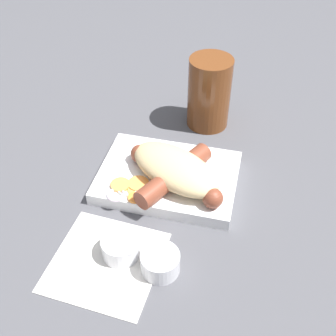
{
  "coord_description": "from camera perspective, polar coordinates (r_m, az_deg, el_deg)",
  "views": [
    {
      "loc": [
        -0.12,
        0.49,
        0.5
      ],
      "look_at": [
        0.0,
        0.0,
        0.03
      ],
      "focal_mm": 45.0,
      "sensor_mm": 36.0,
      "label": 1
    }
  ],
  "objects": [
    {
      "name": "condiment_cup_far",
      "position": [
        0.58,
        -1.06,
        -12.77
      ],
      "size": [
        0.05,
        0.05,
        0.03
      ],
      "color": "white",
      "rests_on": "ground_plane"
    },
    {
      "name": "napkin",
      "position": [
        0.61,
        -8.43,
        -12.4
      ],
      "size": [
        0.16,
        0.16,
        0.0
      ],
      "color": "white",
      "rests_on": "ground_plane"
    },
    {
      "name": "ground_plane",
      "position": [
        0.7,
        -0.0,
        -1.9
      ],
      "size": [
        3.0,
        3.0,
        0.0
      ],
      "primitive_type": "plane",
      "color": "#4C4C51"
    },
    {
      "name": "food_tray",
      "position": [
        0.7,
        -0.0,
        -1.26
      ],
      "size": [
        0.22,
        0.16,
        0.02
      ],
      "color": "white",
      "rests_on": "ground_plane"
    },
    {
      "name": "bread_roll",
      "position": [
        0.66,
        0.98,
        -0.06
      ],
      "size": [
        0.18,
        0.15,
        0.04
      ],
      "color": "#DBBC84",
      "rests_on": "food_tray"
    },
    {
      "name": "sausage",
      "position": [
        0.66,
        0.86,
        -0.92
      ],
      "size": [
        0.17,
        0.15,
        0.03
      ],
      "color": "brown",
      "rests_on": "food_tray"
    },
    {
      "name": "drink_glass",
      "position": [
        0.8,
        5.59,
        10.1
      ],
      "size": [
        0.08,
        0.08,
        0.14
      ],
      "color": "brown",
      "rests_on": "ground_plane"
    },
    {
      "name": "condiment_cup_near",
      "position": [
        0.6,
        -6.4,
        -10.73
      ],
      "size": [
        0.05,
        0.05,
        0.03
      ],
      "color": "white",
      "rests_on": "ground_plane"
    },
    {
      "name": "pickled_veggies",
      "position": [
        0.66,
        -5.39,
        -2.78
      ],
      "size": [
        0.07,
        0.07,
        0.0
      ],
      "color": "#F99E4C",
      "rests_on": "food_tray"
    }
  ]
}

